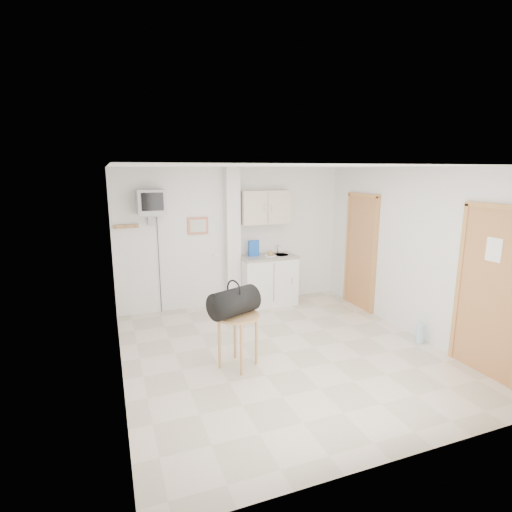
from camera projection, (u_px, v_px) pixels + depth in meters
name	position (u px, v px, depth m)	size (l,w,h in m)	color
ground	(283.00, 352.00, 5.49)	(4.50, 4.50, 0.00)	beige
room_envelope	(299.00, 240.00, 5.33)	(4.24, 4.54, 2.55)	white
kitchenette	(267.00, 262.00, 7.35)	(1.03, 0.58, 2.10)	white
crt_television	(151.00, 203.00, 6.43)	(0.44, 0.45, 2.15)	slate
round_table	(238.00, 323.00, 4.99)	(0.55, 0.55, 0.70)	#A36B40
duffel_bag	(234.00, 302.00, 4.91)	(0.70, 0.55, 0.45)	black
water_bottle	(420.00, 333.00, 5.77)	(0.11, 0.11, 0.32)	#A1CBDB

